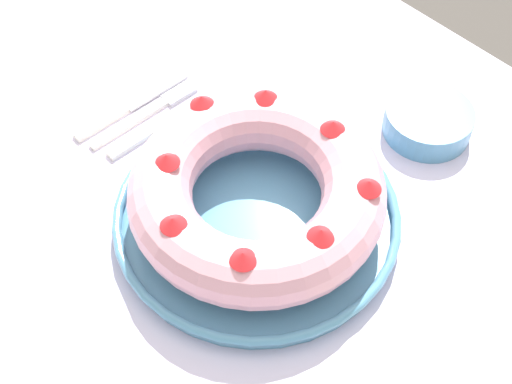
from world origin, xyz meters
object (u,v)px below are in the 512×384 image
Objects in this scene: serving_dish at (256,218)px; serving_knife at (125,109)px; bundt_cake at (256,192)px; cake_knife at (148,132)px; side_bowl at (428,121)px; fork at (152,110)px.

serving_knife is at bearing -179.05° from serving_dish.
cake_knife is (-0.22, -0.01, -0.06)m from bundt_cake.
cake_knife is (0.06, -0.00, 0.00)m from serving_knife.
serving_dish is 0.27m from serving_knife.
serving_dish is 0.29m from side_bowl.
bundt_cake reaches higher than cake_knife.
side_bowl is (0.32, 0.29, 0.02)m from serving_knife.
serving_dish is 0.25m from fork.
fork is 0.39m from side_bowl.
serving_dish is 2.94× the size of side_bowl.
bundt_cake is 0.29m from side_bowl.
serving_dish is at bearing 7.91° from cake_knife.
serving_dish is 1.86× the size of serving_knife.
fork is 0.04m from cake_knife.
side_bowl is at bearing 37.66° from fork.
serving_knife is (-0.27, -0.00, -0.06)m from bundt_cake.
cake_knife reaches higher than fork.
side_bowl is (0.04, 0.28, -0.05)m from bundt_cake.
bundt_cake is at bearing -9.69° from fork.
bundt_cake is 0.28m from serving_knife.
serving_knife is at bearing -175.55° from cake_knife.
serving_dish is at bearing -122.02° from bundt_cake.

